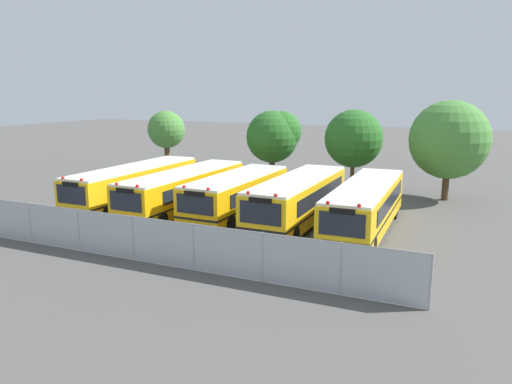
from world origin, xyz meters
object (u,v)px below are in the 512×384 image
school_bus_4 (366,206)px  tree_0 (165,129)px  tree_2 (354,139)px  school_bus_1 (185,190)px  traffic_cone (252,257)px  school_bus_3 (298,199)px  school_bus_2 (237,194)px  tree_1 (275,135)px  tree_3 (450,140)px  school_bus_0 (135,184)px

school_bus_4 → tree_0: size_ratio=1.96×
school_bus_4 → tree_2: size_ratio=1.84×
school_bus_1 → tree_2: tree_2 is taller
traffic_cone → school_bus_3: bearing=91.7°
school_bus_2 → tree_2: 11.78m
school_bus_3 → tree_1: 12.48m
school_bus_2 → traffic_cone: school_bus_2 is taller
tree_2 → tree_3: tree_3 is taller
school_bus_0 → school_bus_2: school_bus_0 is taller
school_bus_2 → tree_1: bearing=-78.4°
traffic_cone → tree_1: bearing=108.7°
school_bus_3 → tree_1: (-5.69, 10.85, 2.39)m
tree_3 → traffic_cone: (-6.83, -16.45, -3.72)m
traffic_cone → school_bus_0: bearing=149.5°
school_bus_2 → tree_0: 16.86m
tree_1 → tree_3: size_ratio=0.87×
school_bus_4 → traffic_cone: school_bus_4 is taller
school_bus_2 → traffic_cone: size_ratio=16.54×
school_bus_0 → school_bus_3: size_ratio=1.06×
tree_0 → tree_3: (23.16, -1.28, 0.05)m
school_bus_2 → school_bus_4: school_bus_4 is taller
school_bus_2 → traffic_cone: bearing=122.0°
tree_0 → traffic_cone: size_ratio=9.88×
school_bus_3 → traffic_cone: (0.19, -6.49, -1.16)m
school_bus_3 → school_bus_4: (3.62, 0.05, -0.03)m
school_bus_1 → traffic_cone: 9.84m
tree_0 → tree_2: size_ratio=0.94×
tree_2 → tree_1: bearing=-179.9°
school_bus_4 → tree_1: (-9.31, 10.80, 2.42)m
tree_0 → tree_3: size_ratio=0.84×
tree_0 → tree_1: bearing=-2.1°
tree_3 → traffic_cone: tree_3 is taller
school_bus_1 → school_bus_4: (10.77, 0.10, 0.02)m
school_bus_1 → traffic_cone: bearing=140.2°
school_bus_2 → tree_3: (10.76, 9.84, 2.63)m
tree_1 → traffic_cone: (5.88, -17.34, -3.55)m
school_bus_4 → tree_3: bearing=-109.8°
school_bus_3 → traffic_cone: bearing=92.4°
school_bus_0 → school_bus_3: school_bus_3 is taller
school_bus_2 → school_bus_0: bearing=2.1°
tree_1 → tree_2: size_ratio=0.97×
tree_2 → traffic_cone: tree_2 is taller
tree_1 → school_bus_0: bearing=-115.4°
school_bus_1 → tree_1: (1.46, 10.89, 2.44)m
school_bus_2 → school_bus_3: bearing=179.5°
school_bus_1 → tree_0: size_ratio=1.95×
tree_1 → school_bus_3: bearing=-62.3°
school_bus_4 → tree_2: tree_2 is taller
school_bus_4 → traffic_cone: 7.47m
school_bus_4 → school_bus_2: bearing=-1.4°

